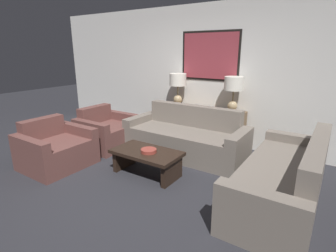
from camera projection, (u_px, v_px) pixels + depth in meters
ground_plane at (130, 189)px, 3.53m from camera, size 20.00×20.00×0.00m
back_wall at (210, 75)px, 5.11m from camera, size 8.06×0.12×2.65m
console_table at (202, 126)px, 5.17m from camera, size 1.63×0.36×0.73m
table_lamp_left at (178, 83)px, 5.26m from camera, size 0.34×0.34×0.63m
table_lamp_right at (234, 88)px, 4.64m from camera, size 0.34×0.34×0.63m
couch_by_back_wall at (186, 139)px, 4.66m from camera, size 2.16×0.85×0.84m
couch_by_side at (284, 179)px, 3.19m from camera, size 0.85×2.16×0.84m
coffee_table at (147, 157)px, 3.90m from camera, size 1.03×0.57×0.37m
decorative_bowl at (149, 151)px, 3.81m from camera, size 0.23×0.23×0.05m
armchair_near_back_wall at (107, 132)px, 5.09m from camera, size 0.87×0.99×0.75m
armchair_near_camera at (56, 150)px, 4.20m from camera, size 0.87×0.99×0.75m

